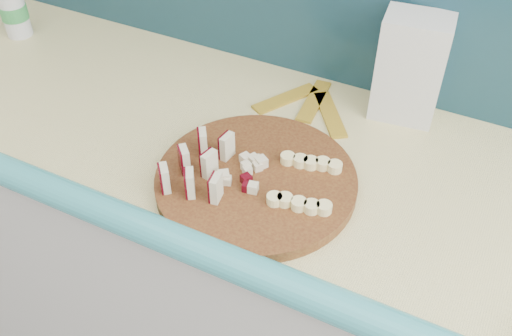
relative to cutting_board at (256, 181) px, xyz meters
The scene contains 8 objects.
kitchen_counter 0.48m from the cutting_board, 64.72° to the left, with size 2.20×0.63×0.91m.
cutting_board is the anchor object (origin of this frame).
apple_wedges 0.11m from the cutting_board, 153.83° to the right, with size 0.12×0.16×0.05m.
apple_chunks 0.03m from the cutting_board, 168.07° to the right, with size 0.06×0.07×0.02m.
banana_slices 0.09m from the cutting_board, 11.22° to the left, with size 0.14×0.16×0.02m.
flour_bag 0.40m from the cutting_board, 62.53° to the left, with size 0.13×0.09×0.23m, color silver.
canister 0.84m from the cutting_board, 164.10° to the left, with size 0.07×0.07×0.11m.
banana_peel 0.28m from the cutting_board, 91.70° to the left, with size 0.23×0.19×0.01m.
Camera 1 is at (0.39, 0.70, 1.65)m, focal length 40.00 mm.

